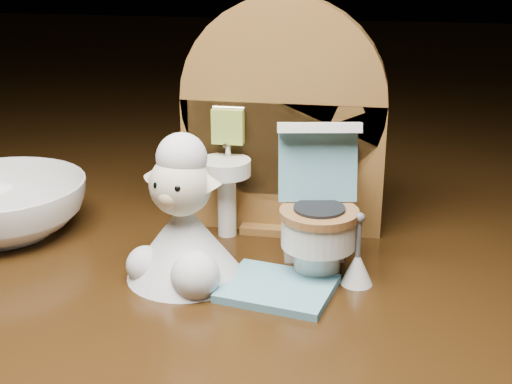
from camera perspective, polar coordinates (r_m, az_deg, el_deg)
backdrop_panel at (r=0.45m, az=2.03°, el=4.83°), size 0.13×0.05×0.15m
toy_toilet at (r=0.41m, az=4.92°, el=-2.04°), size 0.05×0.06×0.09m
bath_mat at (r=0.39m, az=1.75°, el=-7.71°), size 0.07×0.06×0.00m
toilet_brush at (r=0.40m, az=8.11°, el=-5.83°), size 0.02×0.02×0.04m
plush_lamb at (r=0.40m, az=-5.86°, el=-2.94°), size 0.07×0.07×0.09m
ceramic_bowl at (r=0.49m, az=-19.74°, el=-1.17°), size 0.13×0.13×0.03m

